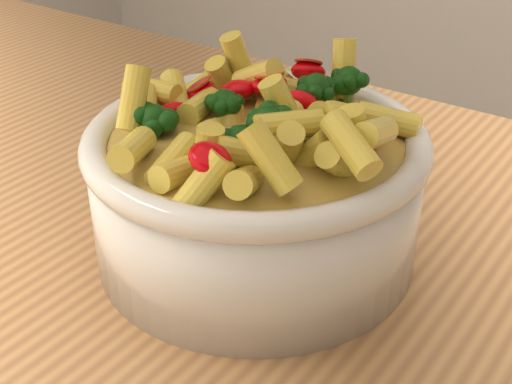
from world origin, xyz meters
The scene contains 3 objects.
table centered at (0.00, 0.00, 0.80)m, with size 1.20×0.80×0.90m.
serving_bowl centered at (0.11, 0.07, 0.95)m, with size 0.23×0.23×0.10m.
pasta_salad centered at (0.11, 0.07, 1.01)m, with size 0.18×0.18×0.04m.
Camera 1 is at (0.35, -0.28, 1.20)m, focal length 50.00 mm.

